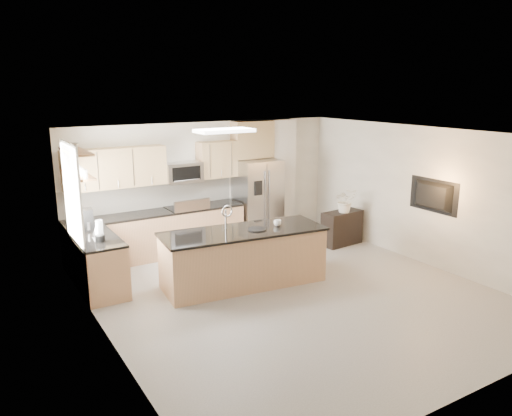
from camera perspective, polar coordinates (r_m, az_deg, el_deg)
floor at (r=8.32m, az=4.31°, el=-9.75°), size 6.50×6.50×0.00m
ceiling at (r=7.67m, az=4.66°, el=8.36°), size 6.00×6.50×0.02m
wall_back at (r=10.64m, az=-5.76°, el=2.77°), size 6.00×0.02×2.60m
wall_front at (r=5.72m, az=23.98°, el=-8.13°), size 6.00×0.02×2.60m
wall_left at (r=6.67m, az=-17.03°, el=-4.44°), size 0.02×6.50×2.60m
wall_right at (r=9.91m, az=18.74°, el=1.29°), size 0.02×6.50×2.60m
back_counter at (r=10.09m, az=-11.15°, el=-2.87°), size 3.55×0.66×1.44m
left_counter at (r=8.72m, az=-17.65°, el=-6.03°), size 0.66×1.50×0.92m
range at (r=10.30m, az=-7.87°, el=-2.39°), size 0.76×0.64×1.14m
upper_cabinets at (r=9.91m, az=-12.24°, el=4.80°), size 3.50×0.33×0.75m
microwave at (r=10.15m, az=-8.36°, el=4.06°), size 0.76×0.40×0.40m
refrigerator at (r=10.89m, az=0.18°, el=0.90°), size 0.92×0.78×1.78m
partition_column at (r=11.40m, az=2.86°, el=3.56°), size 0.60×0.30×2.60m
window at (r=8.35m, az=-20.25°, el=1.39°), size 0.04×1.15×1.65m
shelf_lower at (r=8.41m, az=-19.71°, el=3.61°), size 0.30×1.20×0.04m
shelf_upper at (r=8.36m, az=-19.91°, el=6.11°), size 0.30×1.20×0.04m
ceiling_fixture at (r=8.82m, az=-3.64°, el=8.82°), size 1.00×0.50×0.06m
island at (r=8.53m, az=-1.45°, el=-5.64°), size 2.87×1.30×1.38m
credenza at (r=10.83m, az=9.79°, el=-2.26°), size 0.94×0.47×0.73m
cup at (r=8.64m, az=2.46°, el=-1.71°), size 0.16×0.16×0.10m
platter at (r=8.40m, az=0.11°, el=-2.45°), size 0.39×0.39×0.02m
blender at (r=8.25m, az=-17.44°, el=-2.67°), size 0.15×0.15×0.35m
kettle at (r=8.58m, az=-17.64°, el=-2.30°), size 0.21×0.21×0.26m
coffee_maker at (r=8.94m, az=-18.75°, el=-1.33°), size 0.23×0.27×0.38m
bowl at (r=8.74m, az=-20.48°, el=6.77°), size 0.47×0.47×0.09m
flower_vase at (r=10.59m, az=10.20°, el=1.53°), size 0.88×0.83×0.77m
television at (r=9.71m, az=19.31°, el=1.30°), size 0.14×1.08×0.62m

